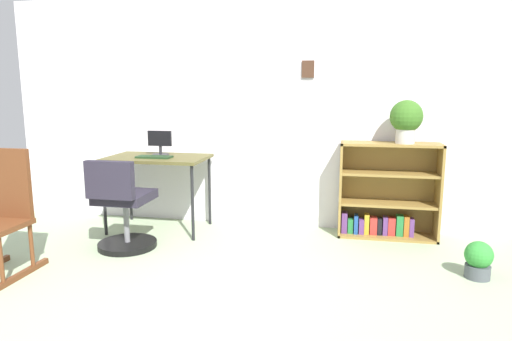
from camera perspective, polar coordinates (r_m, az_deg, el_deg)
name	(u,v)px	position (r m, az deg, el deg)	size (l,w,h in m)	color
ground_plane	(174,319)	(2.98, -10.28, -18.04)	(6.24, 6.24, 0.00)	#97AB86
wall_back	(248,112)	(4.70, -1.05, 7.42)	(5.20, 0.12, 2.36)	silver
desk	(158,163)	(4.59, -12.34, 0.98)	(0.98, 0.62, 0.75)	brown
monitor	(160,143)	(4.64, -12.06, 3.39)	(0.25, 0.17, 0.25)	#262628
keyboard	(154,157)	(4.49, -12.77, 1.69)	(0.34, 0.14, 0.02)	#1C341A
office_chair	(123,211)	(4.14, -16.55, -4.88)	(0.52, 0.55, 0.83)	black
rocking_chair	(1,213)	(3.94, -29.63, -4.69)	(0.42, 0.64, 0.96)	brown
bookshelf_low	(386,195)	(4.52, 16.17, -2.99)	(0.92, 0.30, 0.91)	olive
potted_plant_on_shelf	(406,119)	(4.37, 18.49, 6.21)	(0.30, 0.30, 0.40)	#B7B2A8
potted_plant_floor	(478,260)	(3.82, 26.34, -10.07)	(0.20, 0.20, 0.29)	#474C51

